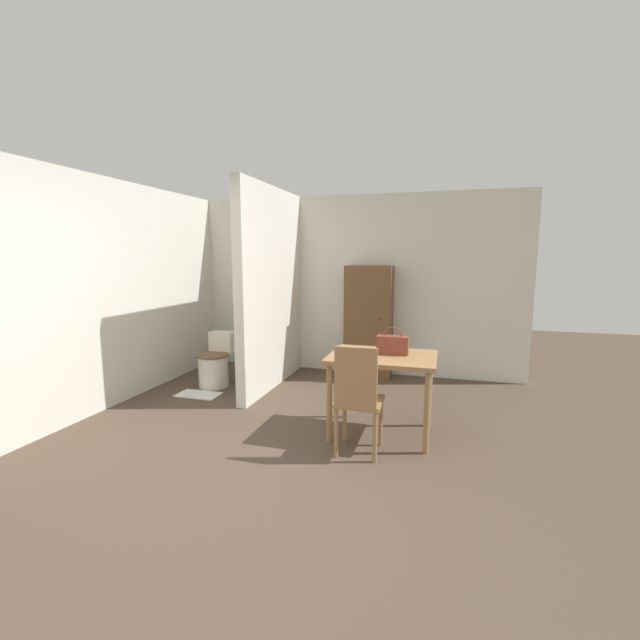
% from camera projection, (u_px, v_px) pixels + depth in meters
% --- Properties ---
extents(ground_plane, '(16.00, 16.00, 0.00)m').
position_uv_depth(ground_plane, '(222.00, 493.00, 3.02)').
color(ground_plane, '#4C3D30').
extents(wall_back, '(5.10, 0.12, 2.50)m').
position_uv_depth(wall_back, '(340.00, 285.00, 6.17)').
color(wall_back, silver).
rests_on(wall_back, ground_plane).
extents(wall_left, '(0.12, 4.45, 2.50)m').
position_uv_depth(wall_left, '(131.00, 291.00, 5.06)').
color(wall_left, silver).
rests_on(wall_left, ground_plane).
extents(partition_wall, '(0.12, 1.87, 2.50)m').
position_uv_depth(partition_wall, '(272.00, 289.00, 5.40)').
color(partition_wall, silver).
rests_on(partition_wall, ground_plane).
extents(dining_table, '(0.97, 0.74, 0.76)m').
position_uv_depth(dining_table, '(382.00, 365.00, 3.94)').
color(dining_table, '#997047').
rests_on(dining_table, ground_plane).
extents(wooden_chair, '(0.39, 0.39, 0.95)m').
position_uv_depth(wooden_chair, '(358.00, 397.00, 3.53)').
color(wooden_chair, '#997047').
rests_on(wooden_chair, ground_plane).
extents(toilet, '(0.40, 0.55, 0.67)m').
position_uv_depth(toilet, '(215.00, 364.00, 5.51)').
color(toilet, silver).
rests_on(toilet, ground_plane).
extents(handbag, '(0.29, 0.11, 0.26)m').
position_uv_depth(handbag, '(392.00, 345.00, 3.95)').
color(handbag, brown).
rests_on(handbag, dining_table).
extents(wooden_cabinet, '(0.63, 0.37, 1.54)m').
position_uv_depth(wooden_cabinet, '(369.00, 322.00, 5.86)').
color(wooden_cabinet, brown).
rests_on(wooden_cabinet, ground_plane).
extents(bath_mat, '(0.51, 0.29, 0.01)m').
position_uv_depth(bath_mat, '(199.00, 395.00, 5.16)').
color(bath_mat, silver).
rests_on(bath_mat, ground_plane).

